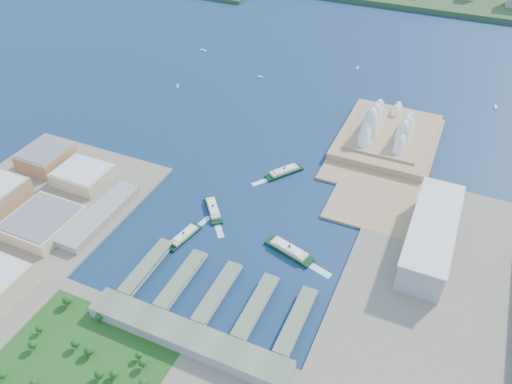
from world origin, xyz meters
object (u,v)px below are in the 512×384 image
at_px(ferry_c, 184,235).
at_px(toaster_building, 431,235).
at_px(ferry_a, 213,208).
at_px(ferry_b, 284,170).
at_px(opera_house, 390,122).
at_px(ferry_d, 289,249).

bearing_deg(ferry_c, toaster_building, -148.16).
height_order(ferry_a, ferry_b, ferry_b).
xyz_separation_m(opera_house, ferry_a, (-156.65, -241.13, -27.12)).
relative_size(toaster_building, ferry_a, 3.00).
distance_m(opera_house, ferry_a, 288.83).
bearing_deg(ferry_b, ferry_a, -79.79).
bearing_deg(toaster_building, ferry_a, -170.53).
height_order(toaster_building, ferry_c, toaster_building).
bearing_deg(ferry_a, ferry_d, -53.12).
height_order(ferry_c, ferry_d, ferry_d).
height_order(ferry_b, ferry_c, ferry_b).
distance_m(ferry_c, ferry_d, 120.17).
height_order(ferry_a, ferry_d, ferry_d).
bearing_deg(opera_house, ferry_c, -119.09).
bearing_deg(ferry_b, toaster_building, 17.06).
relative_size(ferry_b, ferry_d, 0.90).
xyz_separation_m(opera_house, ferry_d, (-47.75, -268.32, -26.44)).
distance_m(opera_house, ferry_b, 173.98).
height_order(toaster_building, ferry_b, toaster_building).
bearing_deg(opera_house, ferry_b, -128.34).
distance_m(toaster_building, ferry_b, 207.73).
bearing_deg(opera_house, ferry_a, -123.01).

